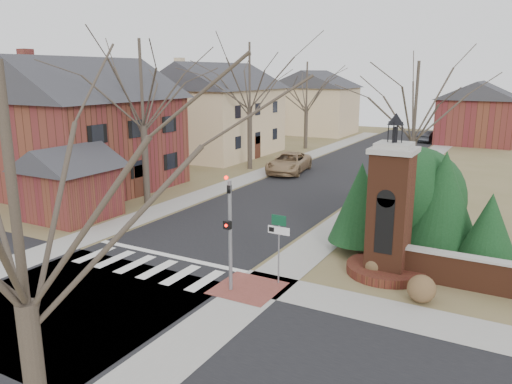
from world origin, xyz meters
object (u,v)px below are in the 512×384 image
Objects in this scene: traffic_signal_pole at (230,224)px; sign_post at (279,235)px; pickup_truck at (289,163)px; brick_gate_monument at (389,222)px; distant_car at (427,136)px.

traffic_signal_pole is 1.64× the size of sign_post.
traffic_signal_pole reaches higher than pickup_truck.
distant_car is at bearing 98.20° from brick_gate_monument.
brick_gate_monument is at bearing -62.90° from pickup_truck.
sign_post reaches higher than pickup_truck.
traffic_signal_pole is at bearing -136.76° from brick_gate_monument.
brick_gate_monument is (4.70, 4.42, -0.42)m from traffic_signal_pole.
pickup_truck is at bearing 114.14° from sign_post.
sign_post is at bearing 47.57° from traffic_signal_pole.
pickup_truck is (-12.40, 17.06, -1.37)m from brick_gate_monument.
brick_gate_monument is 21.14m from pickup_truck.
sign_post is at bearing -138.58° from brick_gate_monument.
traffic_signal_pole is 2.02m from sign_post.
brick_gate_monument reaches higher than traffic_signal_pole.
traffic_signal_pole is 0.78× the size of pickup_truck.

